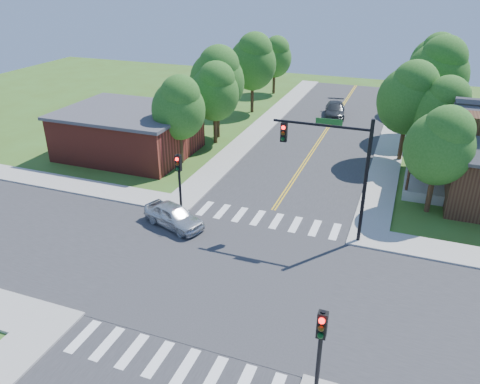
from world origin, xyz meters
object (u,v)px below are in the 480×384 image
at_px(car_dgrey, 335,110).
at_px(signal_mast_ne, 336,159).
at_px(signal_pole_nw, 179,172).
at_px(car_silver, 174,216).
at_px(signal_pole_se, 321,338).

bearing_deg(car_dgrey, signal_mast_ne, -89.90).
xyz_separation_m(signal_pole_nw, car_silver, (0.61, -2.08, -1.97)).
distance_m(car_silver, car_dgrey, 26.73).
bearing_deg(car_dgrey, signal_pole_se, -90.17).
distance_m(signal_mast_ne, signal_pole_nw, 9.76).
height_order(signal_mast_ne, car_silver, signal_mast_ne).
bearing_deg(signal_mast_ne, car_dgrey, 99.44).
height_order(signal_pole_nw, car_dgrey, signal_pole_nw).
distance_m(signal_mast_ne, car_dgrey, 24.87).
xyz_separation_m(signal_mast_ne, car_silver, (-8.90, -2.09, -4.16)).
xyz_separation_m(signal_mast_ne, car_dgrey, (-4.02, 24.19, -4.14)).
bearing_deg(signal_pole_nw, signal_pole_se, -45.00).
relative_size(car_silver, car_dgrey, 0.85).
bearing_deg(signal_pole_se, car_silver, 139.25).
height_order(signal_pole_nw, car_silver, signal_pole_nw).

